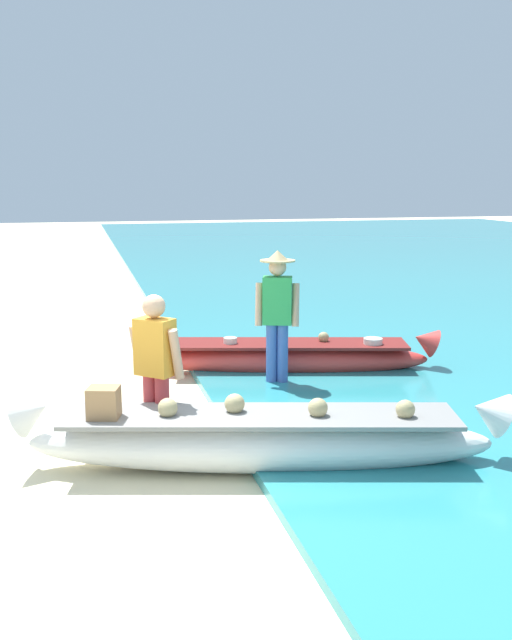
{
  "coord_description": "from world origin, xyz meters",
  "views": [
    {
      "loc": [
        -0.46,
        -6.49,
        2.65
      ],
      "look_at": [
        1.71,
        2.22,
        0.9
      ],
      "focal_mm": 40.78,
      "sensor_mm": 36.0,
      "label": 1
    }
  ],
  "objects_px": {
    "boat_red_midground": "(289,357)",
    "person_vendor_hatted": "(277,310)",
    "boat_white_foreground": "(259,439)",
    "person_tourist_customer": "(156,366)"
  },
  "relations": [
    {
      "from": "boat_red_midground",
      "to": "person_tourist_customer",
      "type": "distance_m",
      "value": 3.32
    },
    {
      "from": "boat_red_midground",
      "to": "person_tourist_customer",
      "type": "height_order",
      "value": "person_tourist_customer"
    },
    {
      "from": "boat_white_foreground",
      "to": "boat_red_midground",
      "type": "xyz_separation_m",
      "value": [
        1.21,
        3.14,
        -0.05
      ]
    },
    {
      "from": "boat_red_midground",
      "to": "person_tourist_customer",
      "type": "relative_size",
      "value": 2.59
    },
    {
      "from": "boat_white_foreground",
      "to": "person_vendor_hatted",
      "type": "bearing_deg",
      "value": 70.81
    },
    {
      "from": "person_tourist_customer",
      "to": "person_vendor_hatted",
      "type": "bearing_deg",
      "value": 47.24
    },
    {
      "from": "boat_white_foreground",
      "to": "person_vendor_hatted",
      "type": "xyz_separation_m",
      "value": [
        0.87,
        2.51,
        0.73
      ]
    },
    {
      "from": "boat_white_foreground",
      "to": "person_tourist_customer",
      "type": "distance_m",
      "value": 1.22
    },
    {
      "from": "boat_red_midground",
      "to": "person_vendor_hatted",
      "type": "bearing_deg",
      "value": -118.46
    },
    {
      "from": "person_vendor_hatted",
      "to": "boat_white_foreground",
      "type": "bearing_deg",
      "value": -109.19
    }
  ]
}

